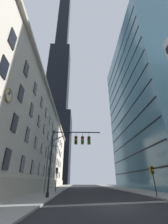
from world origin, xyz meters
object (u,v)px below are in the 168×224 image
Objects in this scene: traffic_light_far_left at (57,172)px; street_lamppost at (49,163)px; traffic_light_near_right at (152,172)px; traffic_signal_mast at (73,146)px.

street_lamppost is at bearing -111.20° from traffic_light_far_left.
traffic_light_far_left is 3.30m from street_lamppost.
traffic_light_near_right is 16.41m from traffic_light_far_left.
street_lamppost reaches higher than traffic_light_near_right.
traffic_light_near_right is 16.07m from street_lamppost.
street_lamppost reaches higher than traffic_light_far_left.
traffic_signal_mast reaches higher than traffic_light_near_right.
traffic_signal_mast is at bearing -175.78° from traffic_light_near_right.
traffic_light_far_left reaches higher than traffic_light_near_right.
traffic_signal_mast is 10.88m from traffic_light_far_left.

